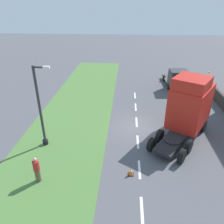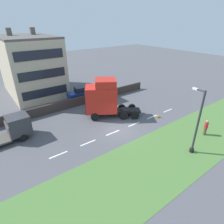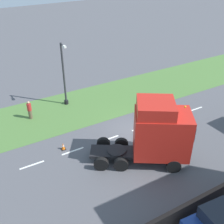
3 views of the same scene
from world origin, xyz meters
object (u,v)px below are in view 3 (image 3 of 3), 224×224
lamp_post (64,79)px  traffic_cone_lead (63,146)px  pedestrian (30,110)px  lorry_cab (158,133)px  parked_car (224,221)px

lamp_post → traffic_cone_lead: size_ratio=10.74×
lamp_post → pedestrian: size_ratio=3.50×
lorry_cab → traffic_cone_lead: bearing=-98.1°
lamp_post → traffic_cone_lead: lamp_post is taller
parked_car → traffic_cone_lead: 12.33m
lorry_cab → pedestrian: 12.24m
lorry_cab → parked_car: (6.71, -0.62, -1.46)m
lorry_cab → lamp_post: (-11.17, -2.51, 0.28)m
lorry_cab → traffic_cone_lead: size_ratio=12.04×
lorry_cab → pedestrian: bearing=-116.1°
lamp_post → lorry_cab: bearing=12.7°
lorry_cab → traffic_cone_lead: 7.46m
parked_car → lamp_post: bearing=-169.3°
pedestrian → traffic_cone_lead: bearing=9.2°
lorry_cab → pedestrian: (-10.33, -6.36, -1.61)m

